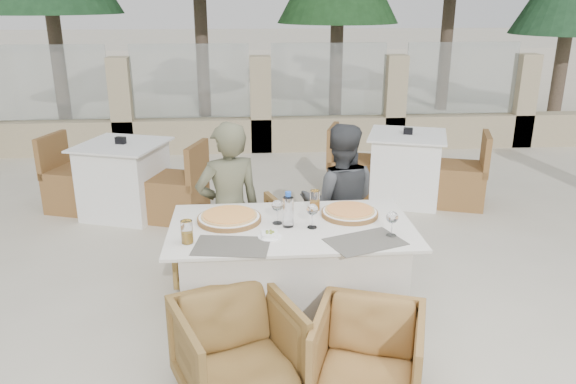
{
  "coord_description": "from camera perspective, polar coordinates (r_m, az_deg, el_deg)",
  "views": [
    {
      "loc": [
        -0.25,
        -3.42,
        2.19
      ],
      "look_at": [
        0.04,
        0.28,
        0.9
      ],
      "focal_mm": 35.0,
      "sensor_mm": 36.0,
      "label": 1
    }
  ],
  "objects": [
    {
      "name": "ground",
      "position": [
        4.06,
        -0.32,
        -13.39
      ],
      "size": [
        80.0,
        80.0,
        0.0
      ],
      "primitive_type": "plane",
      "color": "beige",
      "rests_on": "ground"
    },
    {
      "name": "sand_patch",
      "position": [
        17.56,
        -3.78,
        11.96
      ],
      "size": [
        30.0,
        16.0,
        0.01
      ],
      "primitive_type": "cube",
      "color": "beige",
      "rests_on": "ground"
    },
    {
      "name": "perimeter_wall_far",
      "position": [
        8.34,
        -2.81,
        9.55
      ],
      "size": [
        10.0,
        0.34,
        1.6
      ],
      "primitive_type": null,
      "color": "tan",
      "rests_on": "ground"
    },
    {
      "name": "dining_table",
      "position": [
        3.85,
        0.36,
        -8.73
      ],
      "size": [
        1.6,
        0.9,
        0.77
      ],
      "primitive_type": null,
      "color": "silver",
      "rests_on": "ground"
    },
    {
      "name": "placemat_near_left",
      "position": [
        3.41,
        -5.75,
        -5.48
      ],
      "size": [
        0.49,
        0.36,
        0.0
      ],
      "primitive_type": "cube",
      "rotation": [
        0.0,
        0.0,
        -0.15
      ],
      "color": "#555148",
      "rests_on": "dining_table"
    },
    {
      "name": "placemat_near_right",
      "position": [
        3.48,
        7.85,
        -5.02
      ],
      "size": [
        0.53,
        0.44,
        0.0
      ],
      "primitive_type": "cube",
      "rotation": [
        0.0,
        0.0,
        0.36
      ],
      "color": "#58544C",
      "rests_on": "dining_table"
    },
    {
      "name": "pizza_left",
      "position": [
        3.77,
        -5.99,
        -2.56
      ],
      "size": [
        0.47,
        0.47,
        0.06
      ],
      "primitive_type": "cylinder",
      "rotation": [
        0.0,
        0.0,
        0.12
      ],
      "color": "orange",
      "rests_on": "dining_table"
    },
    {
      "name": "pizza_right",
      "position": [
        3.87,
        6.29,
        -2.06
      ],
      "size": [
        0.47,
        0.47,
        0.05
      ],
      "primitive_type": "cylinder",
      "rotation": [
        0.0,
        0.0,
        -0.23
      ],
      "color": "#DF5A1E",
      "rests_on": "dining_table"
    },
    {
      "name": "water_bottle",
      "position": [
        3.63,
        0.02,
        -1.77
      ],
      "size": [
        0.08,
        0.08,
        0.24
      ],
      "primitive_type": "cylinder",
      "rotation": [
        0.0,
        0.0,
        -0.23
      ],
      "color": "#C2E1FF",
      "rests_on": "dining_table"
    },
    {
      "name": "wine_glass_centre",
      "position": [
        3.69,
        -1.09,
        -1.89
      ],
      "size": [
        0.09,
        0.09,
        0.18
      ],
      "primitive_type": null,
      "rotation": [
        0.0,
        0.0,
        -0.23
      ],
      "color": "silver",
      "rests_on": "dining_table"
    },
    {
      "name": "wine_glass_near",
      "position": [
        3.63,
        2.48,
        -2.3
      ],
      "size": [
        0.09,
        0.09,
        0.18
      ],
      "primitive_type": null,
      "rotation": [
        0.0,
        0.0,
        0.21
      ],
      "color": "silver",
      "rests_on": "dining_table"
    },
    {
      "name": "wine_glass_corner",
      "position": [
        3.56,
        10.52,
        -3.05
      ],
      "size": [
        0.08,
        0.08,
        0.18
      ],
      "primitive_type": null,
      "rotation": [
        0.0,
        0.0,
        -0.1
      ],
      "color": "white",
      "rests_on": "dining_table"
    },
    {
      "name": "beer_glass_left",
      "position": [
        3.46,
        -10.23,
        -4.01
      ],
      "size": [
        0.08,
        0.08,
        0.14
      ],
      "primitive_type": "cylinder",
      "rotation": [
        0.0,
        0.0,
        -0.11
      ],
      "color": "orange",
      "rests_on": "dining_table"
    },
    {
      "name": "beer_glass_right",
      "position": [
        3.94,
        2.75,
        -0.84
      ],
      "size": [
        0.08,
        0.08,
        0.14
      ],
      "primitive_type": "cylinder",
      "rotation": [
        0.0,
        0.0,
        -0.21
      ],
      "color": "orange",
      "rests_on": "dining_table"
    },
    {
      "name": "olive_dish",
      "position": [
        3.51,
        -1.86,
        -4.3
      ],
      "size": [
        0.14,
        0.14,
        0.04
      ],
      "primitive_type": null,
      "rotation": [
        0.0,
        0.0,
        0.34
      ],
      "color": "white",
      "rests_on": "dining_table"
    },
    {
      "name": "armchair_far_left",
      "position": [
        4.55,
        -7.09,
        -5.7
      ],
      "size": [
        0.68,
        0.69,
        0.57
      ],
      "primitive_type": "imported",
      "rotation": [
        0.0,
        0.0,
        3.02
      ],
      "color": "olive",
      "rests_on": "ground"
    },
    {
      "name": "armchair_far_right",
      "position": [
        4.71,
        3.0,
        -4.14
      ],
      "size": [
        0.89,
        0.9,
        0.65
      ],
      "primitive_type": "imported",
      "rotation": [
        0.0,
        0.0,
        3.46
      ],
      "color": "olive",
      "rests_on": "ground"
    },
    {
      "name": "armchair_near_left",
      "position": [
        3.3,
        -5.14,
        -15.83
      ],
      "size": [
        0.83,
        0.84,
        0.59
      ],
      "primitive_type": "imported",
      "rotation": [
        0.0,
        0.0,
        0.38
      ],
      "color": "brown",
      "rests_on": "ground"
    },
    {
      "name": "armchair_near_right",
      "position": [
        3.31,
        8.08,
        -16.34
      ],
      "size": [
        0.76,
        0.77,
        0.55
      ],
      "primitive_type": "imported",
      "rotation": [
        0.0,
        0.0,
        -0.33
      ],
      "color": "olive",
      "rests_on": "ground"
    },
    {
      "name": "diner_left",
      "position": [
        4.2,
        -6.0,
        -1.97
      ],
      "size": [
        0.58,
        0.47,
        1.36
      ],
      "primitive_type": "imported",
      "rotation": [
        0.0,
        0.0,
        3.47
      ],
      "color": "#575840",
      "rests_on": "ground"
    },
    {
      "name": "diner_right",
      "position": [
        4.46,
        5.23,
        -1.17
      ],
      "size": [
        0.68,
        0.55,
        1.29
      ],
      "primitive_type": "imported",
      "rotation": [
        0.0,
        0.0,
        3.03
      ],
      "color": "#3B3E41",
      "rests_on": "ground"
    },
    {
      "name": "bg_table_a",
      "position": [
        6.12,
        -16.28,
        1.24
      ],
      "size": [
        1.81,
        1.29,
        0.77
      ],
      "primitive_type": null,
      "rotation": [
        0.0,
        0.0,
        -0.32
      ],
      "color": "white",
      "rests_on": "ground"
    },
    {
      "name": "bg_table_b",
      "position": [
        6.42,
        11.85,
        2.42
      ],
      "size": [
        1.81,
        1.29,
        0.77
      ],
      "primitive_type": null,
      "rotation": [
        0.0,
        0.0,
        -0.31
      ],
      "color": "white",
      "rests_on": "ground"
    }
  ]
}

